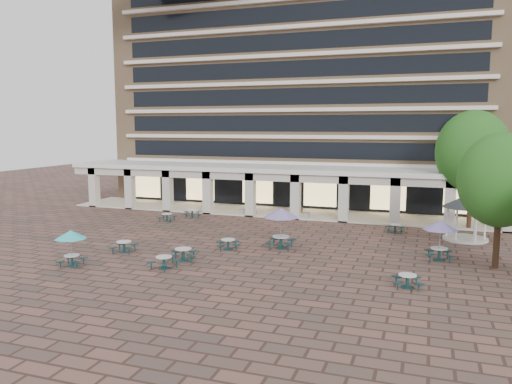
% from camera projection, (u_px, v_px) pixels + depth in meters
% --- Properties ---
extents(ground, '(120.00, 120.00, 0.00)m').
position_uv_depth(ground, '(217.00, 250.00, 33.10)').
color(ground, brown).
rests_on(ground, ground).
extents(apartment_building, '(40.00, 15.50, 25.20)m').
position_uv_depth(apartment_building, '(308.00, 85.00, 55.29)').
color(apartment_building, tan).
rests_on(apartment_building, ground).
extents(retail_arcade, '(42.00, 6.60, 4.40)m').
position_uv_depth(retail_arcade, '(280.00, 181.00, 46.56)').
color(retail_arcade, white).
rests_on(retail_arcade, ground).
extents(picnic_table_1, '(1.83, 1.83, 0.72)m').
position_uv_depth(picnic_table_1, '(124.00, 246.00, 32.34)').
color(picnic_table_1, '#123536').
rests_on(picnic_table_1, ground).
extents(picnic_table_2, '(1.80, 1.80, 0.70)m').
position_uv_depth(picnic_table_2, '(164.00, 261.00, 28.69)').
color(picnic_table_2, '#123536').
rests_on(picnic_table_2, ground).
extents(picnic_table_3, '(1.69, 1.69, 0.69)m').
position_uv_depth(picnic_table_3, '(407.00, 280.00, 25.24)').
color(picnic_table_3, '#123536').
rests_on(picnic_table_3, ground).
extents(picnic_table_4, '(1.83, 1.83, 2.12)m').
position_uv_depth(picnic_table_4, '(71.00, 236.00, 28.97)').
color(picnic_table_4, '#123536').
rests_on(picnic_table_4, ground).
extents(picnic_table_5, '(2.04, 2.04, 0.76)m').
position_uv_depth(picnic_table_5, '(183.00, 253.00, 30.31)').
color(picnic_table_5, '#123536').
rests_on(picnic_table_5, ground).
extents(picnic_table_6, '(2.36, 2.36, 2.73)m').
position_uv_depth(picnic_table_6, '(281.00, 214.00, 33.09)').
color(picnic_table_6, '#123536').
rests_on(picnic_table_6, ground).
extents(picnic_table_8, '(1.67, 1.67, 0.66)m').
position_uv_depth(picnic_table_8, '(167.00, 217.00, 42.88)').
color(picnic_table_8, '#123536').
rests_on(picnic_table_8, ground).
extents(picnic_table_10, '(1.94, 1.94, 0.70)m').
position_uv_depth(picnic_table_10, '(228.00, 243.00, 33.03)').
color(picnic_table_10, '#123536').
rests_on(picnic_table_10, ground).
extents(picnic_table_11, '(2.12, 2.12, 2.45)m').
position_uv_depth(picnic_table_11, '(440.00, 227.00, 30.23)').
color(picnic_table_11, '#123536').
rests_on(picnic_table_11, ground).
extents(picnic_table_12, '(1.99, 1.99, 0.73)m').
position_uv_depth(picnic_table_12, '(192.00, 213.00, 44.62)').
color(picnic_table_12, '#123536').
rests_on(picnic_table_12, ground).
extents(picnic_table_13, '(1.49, 1.49, 0.66)m').
position_uv_depth(picnic_table_13, '(395.00, 228.00, 38.27)').
color(picnic_table_13, '#123536').
rests_on(picnic_table_13, ground).
extents(gazebo, '(3.48, 3.48, 3.24)m').
position_uv_depth(gazebo, '(467.00, 206.00, 35.62)').
color(gazebo, beige).
rests_on(gazebo, ground).
extents(tree_east_a, '(4.68, 4.68, 7.80)m').
position_uv_depth(tree_east_a, '(501.00, 180.00, 28.16)').
color(tree_east_a, '#42291A').
rests_on(tree_east_a, ground).
extents(tree_east_c, '(5.64, 5.64, 9.39)m').
position_uv_depth(tree_east_c, '(473.00, 152.00, 38.91)').
color(tree_east_c, '#42291A').
rests_on(tree_east_c, ground).
extents(planter_left, '(1.50, 0.81, 1.33)m').
position_uv_depth(planter_left, '(248.00, 209.00, 45.93)').
color(planter_left, gray).
rests_on(planter_left, ground).
extents(planter_right, '(1.50, 0.74, 1.34)m').
position_uv_depth(planter_right, '(301.00, 212.00, 44.30)').
color(planter_right, gray).
rests_on(planter_right, ground).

